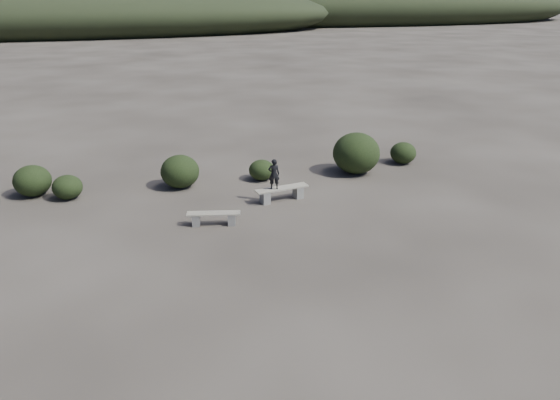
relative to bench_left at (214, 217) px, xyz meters
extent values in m
plane|color=#2A2521|center=(1.20, -4.69, -0.24)|extent=(1200.00, 1200.00, 0.00)
cube|color=slate|center=(-0.53, 0.09, -0.07)|extent=(0.27, 0.35, 0.36)
cube|color=slate|center=(0.53, -0.09, -0.07)|extent=(0.27, 0.35, 0.36)
cube|color=gray|center=(0.00, 0.00, 0.14)|extent=(1.64, 0.60, 0.04)
cube|color=slate|center=(1.87, 1.41, -0.04)|extent=(0.33, 0.41, 0.41)
cube|color=slate|center=(3.08, 1.67, -0.04)|extent=(0.33, 0.41, 0.41)
cube|color=gray|center=(2.48, 1.54, 0.19)|extent=(1.89, 0.77, 0.05)
imported|color=black|center=(2.19, 1.48, 0.73)|extent=(0.40, 0.29, 1.03)
ellipsoid|color=black|center=(-4.56, 3.37, 0.17)|extent=(1.00, 1.00, 0.82)
ellipsoid|color=black|center=(-0.76, 3.66, 0.35)|extent=(1.38, 1.38, 1.18)
ellipsoid|color=black|center=(2.24, 3.80, 0.14)|extent=(0.95, 0.95, 0.76)
ellipsoid|color=black|center=(5.94, 3.78, 0.55)|extent=(1.81, 1.81, 1.58)
ellipsoid|color=black|center=(8.27, 4.53, 0.19)|extent=(1.05, 1.05, 0.87)
ellipsoid|color=black|center=(-5.75, 3.95, 0.29)|extent=(1.26, 1.26, 1.07)
ellipsoid|color=black|center=(-23.80, 85.31, 2.46)|extent=(110.00, 40.00, 12.00)
ellipsoid|color=black|center=(36.20, 105.31, 2.91)|extent=(120.00, 44.00, 14.00)
camera|label=1|loc=(-1.49, -15.18, 6.41)|focal=35.00mm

